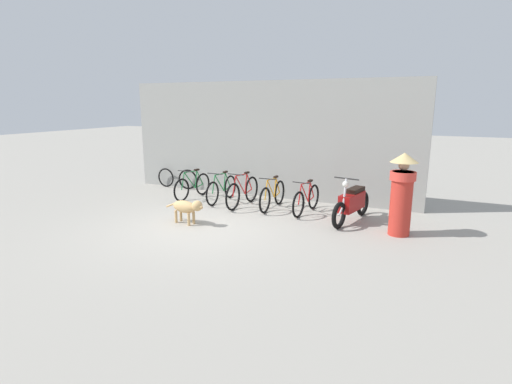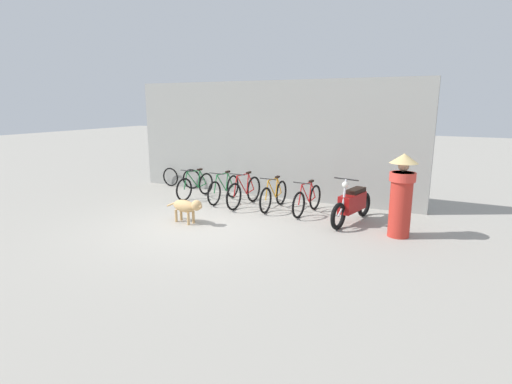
# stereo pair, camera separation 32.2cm
# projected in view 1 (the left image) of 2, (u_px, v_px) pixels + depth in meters

# --- Properties ---
(ground_plane) EXTENTS (60.00, 60.00, 0.00)m
(ground_plane) POSITION_uv_depth(u_px,v_px,m) (200.00, 227.00, 8.92)
(ground_plane) COLOR #9E998E
(shop_wall_back) EXTENTS (8.93, 0.20, 3.34)m
(shop_wall_back) POSITION_uv_depth(u_px,v_px,m) (264.00, 140.00, 11.62)
(shop_wall_back) COLOR gray
(shop_wall_back) RESTS_ON ground
(bicycle_0) EXTENTS (0.46, 1.64, 0.86)m
(bicycle_0) POSITION_uv_depth(u_px,v_px,m) (193.00, 186.00, 11.59)
(bicycle_0) COLOR black
(bicycle_0) RESTS_ON ground
(bicycle_1) EXTENTS (0.46, 1.69, 0.86)m
(bicycle_1) POSITION_uv_depth(u_px,v_px,m) (222.00, 189.00, 11.17)
(bicycle_1) COLOR black
(bicycle_1) RESTS_ON ground
(bicycle_2) EXTENTS (0.46, 1.76, 0.93)m
(bicycle_2) POSITION_uv_depth(u_px,v_px,m) (243.00, 192.00, 10.69)
(bicycle_2) COLOR black
(bicycle_2) RESTS_ON ground
(bicycle_3) EXTENTS (0.46, 1.65, 0.87)m
(bicycle_3) POSITION_uv_depth(u_px,v_px,m) (273.00, 195.00, 10.43)
(bicycle_3) COLOR black
(bicycle_3) RESTS_ON ground
(bicycle_4) EXTENTS (0.46, 1.60, 0.85)m
(bicycle_4) POSITION_uv_depth(u_px,v_px,m) (306.00, 200.00, 9.99)
(bicycle_4) COLOR black
(bicycle_4) RESTS_ON ground
(motorcycle) EXTENTS (0.60, 1.92, 1.10)m
(motorcycle) POSITION_uv_depth(u_px,v_px,m) (352.00, 203.00, 9.26)
(motorcycle) COLOR black
(motorcycle) RESTS_ON ground
(stray_dog) EXTENTS (1.16, 0.40, 0.59)m
(stray_dog) POSITION_uv_depth(u_px,v_px,m) (187.00, 207.00, 9.09)
(stray_dog) COLOR tan
(stray_dog) RESTS_ON ground
(person_in_robes) EXTENTS (0.78, 0.78, 1.74)m
(person_in_robes) POSITION_uv_depth(u_px,v_px,m) (402.00, 192.00, 8.22)
(person_in_robes) COLOR #B72D23
(person_in_robes) RESTS_ON ground
(spare_tire_left) EXTENTS (0.64, 0.16, 0.64)m
(spare_tire_left) POSITION_uv_depth(u_px,v_px,m) (188.00, 179.00, 12.78)
(spare_tire_left) COLOR black
(spare_tire_left) RESTS_ON ground
(spare_tire_right) EXTENTS (0.62, 0.05, 0.62)m
(spare_tire_right) POSITION_uv_depth(u_px,v_px,m) (166.00, 178.00, 13.15)
(spare_tire_right) COLOR black
(spare_tire_right) RESTS_ON ground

